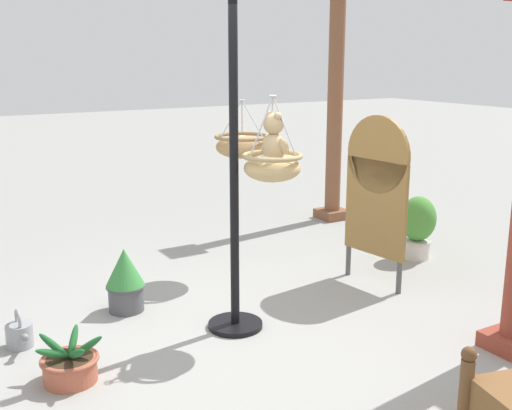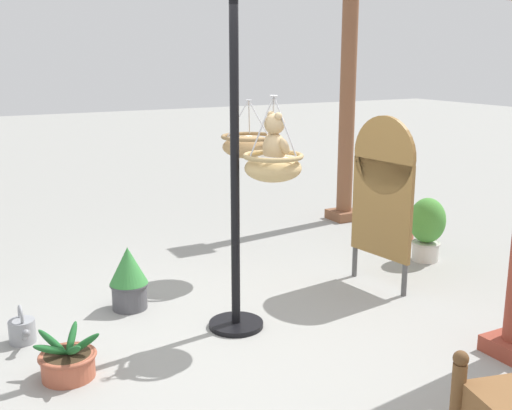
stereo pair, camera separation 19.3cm
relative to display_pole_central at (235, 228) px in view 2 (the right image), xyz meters
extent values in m
plane|color=gray|center=(0.24, -0.05, -0.83)|extent=(40.00, 40.00, 0.00)
cylinder|color=black|center=(0.00, 0.00, 0.45)|extent=(0.07, 0.07, 2.56)
cylinder|color=black|center=(0.00, 0.00, -0.81)|extent=(0.44, 0.44, 0.04)
ellipsoid|color=tan|center=(0.15, 0.25, 0.48)|extent=(0.44, 0.44, 0.21)
torus|color=tan|center=(0.15, 0.25, 0.57)|extent=(0.46, 0.46, 0.04)
ellipsoid|color=silver|center=(0.15, 0.25, 0.50)|extent=(0.38, 0.38, 0.17)
cylinder|color=#B7B7BC|center=(0.24, 0.30, 0.79)|extent=(0.19, 0.12, 0.45)
cylinder|color=#B7B7BC|center=(0.06, 0.30, 0.79)|extent=(0.19, 0.12, 0.45)
cylinder|color=#B7B7BC|center=(0.15, 0.15, 0.79)|extent=(0.01, 0.21, 0.45)
torus|color=#B7B7BC|center=(0.15, 0.25, 1.02)|extent=(0.06, 0.06, 0.01)
ellipsoid|color=tan|center=(0.15, 0.26, 0.62)|extent=(0.20, 0.17, 0.24)
sphere|color=tan|center=(0.15, 0.26, 0.81)|extent=(0.16, 0.16, 0.16)
ellipsoid|color=#D9B683|center=(0.15, 0.32, 0.80)|extent=(0.07, 0.06, 0.05)
sphere|color=black|center=(0.15, 0.34, 0.80)|extent=(0.02, 0.02, 0.02)
sphere|color=tan|center=(0.10, 0.26, 0.87)|extent=(0.06, 0.06, 0.06)
sphere|color=tan|center=(0.20, 0.26, 0.87)|extent=(0.06, 0.06, 0.06)
ellipsoid|color=tan|center=(0.04, 0.29, 0.65)|extent=(0.06, 0.12, 0.15)
ellipsoid|color=tan|center=(0.26, 0.29, 0.65)|extent=(0.06, 0.12, 0.15)
ellipsoid|color=tan|center=(0.09, 0.35, 0.54)|extent=(0.07, 0.14, 0.07)
ellipsoid|color=tan|center=(0.21, 0.35, 0.54)|extent=(0.07, 0.14, 0.07)
ellipsoid|color=#A37F51|center=(-1.19, 0.75, 0.43)|extent=(0.52, 0.52, 0.22)
torus|color=olive|center=(-1.19, 0.75, 0.53)|extent=(0.54, 0.54, 0.04)
ellipsoid|color=silver|center=(-1.19, 0.75, 0.45)|extent=(0.46, 0.46, 0.18)
cylinder|color=#B7B7BC|center=(-1.09, 0.81, 0.71)|extent=(0.22, 0.13, 0.36)
cylinder|color=#B7B7BC|center=(-1.30, 0.81, 0.71)|extent=(0.22, 0.13, 0.36)
cylinder|color=#B7B7BC|center=(-1.19, 0.63, 0.71)|extent=(0.01, 0.25, 0.36)
torus|color=#B7B7BC|center=(-1.19, 0.75, 0.89)|extent=(0.06, 0.06, 0.01)
cylinder|color=brown|center=(-2.37, 2.80, 0.67)|extent=(0.20, 0.20, 3.00)
cube|color=brown|center=(-2.37, 2.80, -0.77)|extent=(0.37, 0.37, 0.12)
cylinder|color=brown|center=(2.01, 0.36, -0.58)|extent=(0.08, 0.08, 0.51)
sphere|color=brown|center=(2.01, 0.36, -0.29)|extent=(0.09, 0.09, 0.09)
cylinder|color=#AD563D|center=(0.19, -1.37, -0.75)|extent=(0.36, 0.36, 0.17)
torus|color=#9C4E37|center=(0.19, -1.37, -0.67)|extent=(0.39, 0.39, 0.03)
cylinder|color=#382819|center=(0.19, -1.37, -0.67)|extent=(0.31, 0.31, 0.03)
ellipsoid|color=#1E5B28|center=(0.30, -1.35, -0.59)|extent=(0.26, 0.09, 0.17)
ellipsoid|color=#1E5B28|center=(0.23, -1.27, -0.59)|extent=(0.15, 0.25, 0.19)
ellipsoid|color=#1E5B28|center=(0.10, -1.32, -0.59)|extent=(0.24, 0.17, 0.20)
ellipsoid|color=#1E5B28|center=(0.10, -1.45, -0.59)|extent=(0.22, 0.20, 0.19)
ellipsoid|color=#1E5B28|center=(0.22, -1.49, -0.59)|extent=(0.12, 0.26, 0.17)
cylinder|color=#4C4C51|center=(-0.78, -0.64, -0.71)|extent=(0.30, 0.30, 0.23)
torus|color=#444449|center=(-0.78, -0.64, -0.61)|extent=(0.33, 0.33, 0.03)
cylinder|color=#382819|center=(-0.78, -0.64, -0.61)|extent=(0.26, 0.26, 0.03)
cone|color=#38843D|center=(-0.78, -0.64, -0.44)|extent=(0.33, 0.33, 0.32)
cylinder|color=beige|center=(-0.54, 2.54, -0.73)|extent=(0.28, 0.28, 0.20)
torus|color=#BCB7AE|center=(-0.54, 2.54, -0.64)|extent=(0.31, 0.31, 0.03)
cylinder|color=#382819|center=(-0.54, 2.54, -0.64)|extent=(0.24, 0.24, 0.03)
ellipsoid|color=#478E38|center=(-0.54, 2.54, -0.39)|extent=(0.38, 0.38, 0.48)
cylinder|color=#AD563D|center=(-1.23, 2.82, -0.73)|extent=(0.27, 0.27, 0.20)
torus|color=#9C4E37|center=(-1.23, 2.82, -0.65)|extent=(0.30, 0.30, 0.03)
cylinder|color=#382819|center=(-1.23, 2.82, -0.65)|extent=(0.23, 0.23, 0.03)
ellipsoid|color=#478E38|center=(-1.12, 2.81, -0.56)|extent=(0.24, 0.05, 0.16)
ellipsoid|color=#478E38|center=(-1.24, 2.92, -0.57)|extent=(0.07, 0.24, 0.18)
ellipsoid|color=#478E38|center=(-1.33, 2.83, -0.57)|extent=(0.23, 0.08, 0.19)
ellipsoid|color=#478E38|center=(-1.22, 2.72, -0.57)|extent=(0.07, 0.23, 0.20)
cube|color=olive|center=(-0.19, 1.61, -0.08)|extent=(0.72, 0.13, 0.91)
cylinder|color=olive|center=(-0.19, 1.61, 0.43)|extent=(0.72, 0.13, 0.72)
cylinder|color=#4C4C4C|center=(-0.51, 1.57, -0.68)|extent=(0.05, 0.05, 0.30)
cylinder|color=#4C4C4C|center=(0.13, 1.65, -0.68)|extent=(0.05, 0.05, 0.30)
cylinder|color=gray|center=(-0.53, -1.57, -0.74)|extent=(0.20, 0.20, 0.18)
cylinder|color=gray|center=(-0.38, -1.57, -0.72)|extent=(0.17, 0.04, 0.14)
sphere|color=slate|center=(-0.31, -1.57, -0.67)|extent=(0.06, 0.06, 0.06)
torus|color=gray|center=(-0.53, -1.57, -0.61)|extent=(0.16, 0.02, 0.16)
camera|label=1|loc=(4.13, -2.27, 1.32)|focal=44.04mm
camera|label=2|loc=(4.23, -2.10, 1.32)|focal=44.04mm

